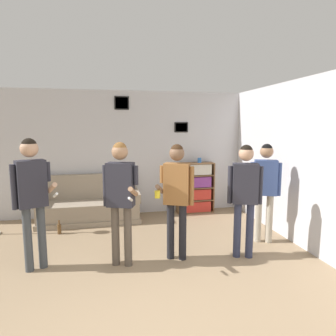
% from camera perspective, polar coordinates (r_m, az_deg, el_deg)
% --- Properties ---
extents(wall_back, '(7.98, 0.08, 2.70)m').
position_cam_1_polar(wall_back, '(6.63, -9.52, 2.75)').
color(wall_back, silver).
rests_on(wall_back, ground_plane).
extents(wall_right, '(0.06, 6.48, 2.70)m').
position_cam_1_polar(wall_right, '(5.51, 22.27, 1.18)').
color(wall_right, silver).
rests_on(wall_right, ground_plane).
extents(couch, '(2.02, 0.80, 0.94)m').
position_cam_1_polar(couch, '(6.41, -14.67, -7.14)').
color(couch, gray).
rests_on(couch, ground_plane).
extents(bookshelf, '(0.83, 0.30, 1.13)m').
position_cam_1_polar(bookshelf, '(6.82, 5.19, -3.74)').
color(bookshelf, brown).
rests_on(bookshelf, ground_plane).
extents(person_player_foreground_left, '(0.60, 0.41, 1.79)m').
position_cam_1_polar(person_player_foreground_left, '(4.35, -24.51, -3.71)').
color(person_player_foreground_left, '#3D4247').
rests_on(person_player_foreground_left, ground_plane).
extents(person_player_foreground_center, '(0.47, 0.57, 1.74)m').
position_cam_1_polar(person_player_foreground_center, '(4.14, -9.02, -4.25)').
color(person_player_foreground_center, brown).
rests_on(person_player_foreground_center, ground_plane).
extents(person_watcher_holding_cup, '(0.58, 0.37, 1.70)m').
position_cam_1_polar(person_watcher_holding_cup, '(4.30, 1.66, -4.12)').
color(person_watcher_holding_cup, black).
rests_on(person_watcher_holding_cup, ground_plane).
extents(person_spectator_near_bookshelf, '(0.48, 0.31, 1.68)m').
position_cam_1_polar(person_spectator_near_bookshelf, '(4.50, 14.44, -3.95)').
color(person_spectator_near_bookshelf, '#2D334C').
rests_on(person_spectator_near_bookshelf, ground_plane).
extents(person_spectator_far_right, '(0.47, 0.32, 1.66)m').
position_cam_1_polar(person_spectator_far_right, '(5.20, 18.05, -2.69)').
color(person_spectator_far_right, '#B7AD99').
rests_on(person_spectator_far_right, ground_plane).
extents(bottle_on_floor, '(0.07, 0.07, 0.26)m').
position_cam_1_polar(bottle_on_floor, '(5.89, -19.99, -10.79)').
color(bottle_on_floor, brown).
rests_on(bottle_on_floor, ground_plane).
extents(drinking_cup, '(0.09, 0.09, 0.11)m').
position_cam_1_polar(drinking_cup, '(6.74, 6.01, 1.47)').
color(drinking_cup, blue).
rests_on(drinking_cup, bookshelf).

